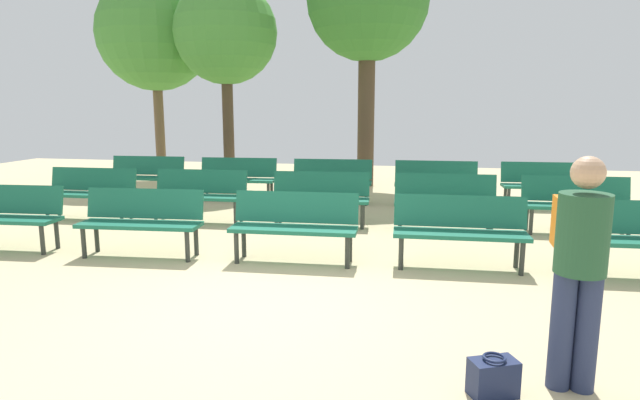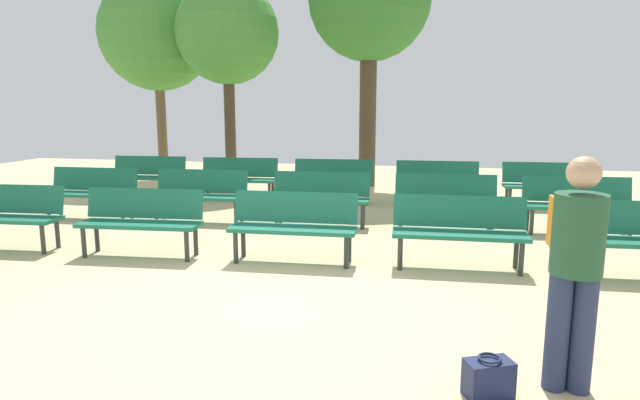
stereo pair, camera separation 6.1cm
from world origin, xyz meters
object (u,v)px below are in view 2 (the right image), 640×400
(bench_r2_c2, at_px, (333,178))
(bench_r0_c1, at_px, (142,218))
(bench_r0_c3, at_px, (459,227))
(tree_2, at_px, (227,34))
(bench_r0_c2, at_px, (294,222))
(visitor_with_backpack, at_px, (575,260))
(bench_r1_c1, at_px, (200,192))
(bench_r2_c4, at_px, (546,182))
(handbag, at_px, (488,378))
(tree_0, at_px, (157,34))
(bench_r2_c0, at_px, (148,174))
(bench_r1_c4, at_px, (577,201))
(bench_r1_c2, at_px, (321,195))
(bench_r2_c3, at_px, (437,180))
(tree_1, at_px, (369,1))
(bench_r1_c0, at_px, (92,189))
(bench_r0_c4, at_px, (634,234))
(bench_r2_c1, at_px, (239,176))
(bench_r1_c3, at_px, (445,198))
(bench_r0_c0, at_px, (5,212))

(bench_r2_c2, bearing_deg, bench_r0_c1, -116.81)
(bench_r0_c3, bearing_deg, tree_2, 128.52)
(bench_r0_c3, distance_m, tree_2, 8.69)
(bench_r0_c1, bearing_deg, bench_r0_c2, -0.23)
(visitor_with_backpack, bearing_deg, bench_r0_c1, -26.26)
(bench_r1_c1, xyz_separation_m, visitor_with_backpack, (4.80, -4.63, 0.43))
(bench_r2_c4, relative_size, handbag, 4.44)
(bench_r2_c4, height_order, handbag, bench_r2_c4)
(bench_r0_c2, bearing_deg, tree_0, 125.69)
(bench_r2_c0, bearing_deg, bench_r1_c4, -14.69)
(bench_r2_c4, bearing_deg, tree_2, 161.69)
(bench_r1_c2, bearing_deg, bench_r0_c1, -135.57)
(bench_r1_c2, relative_size, bench_r2_c3, 1.01)
(tree_1, distance_m, handbag, 10.56)
(bench_r0_c2, relative_size, tree_2, 0.33)
(bench_r2_c4, xyz_separation_m, tree_1, (-3.70, 2.26, 3.83))
(bench_r1_c0, height_order, visitor_with_backpack, visitor_with_backpack)
(bench_r2_c0, bearing_deg, tree_2, 63.05)
(bench_r2_c2, relative_size, bench_r2_c4, 1.00)
(bench_r0_c1, xyz_separation_m, tree_0, (-3.35, 7.04, 3.27))
(tree_2, bearing_deg, bench_r2_c2, -35.81)
(bench_r0_c4, distance_m, visitor_with_backpack, 3.14)
(bench_r1_c1, bearing_deg, bench_r0_c1, -89.53)
(bench_r0_c1, xyz_separation_m, tree_1, (2.22, 6.74, 3.83))
(handbag, bearing_deg, tree_0, 127.40)
(bench_r1_c1, bearing_deg, bench_r2_c1, 89.06)
(bench_r2_c0, height_order, bench_r2_c1, same)
(bench_r0_c3, bearing_deg, bench_r0_c2, -178.37)
(bench_r1_c3, height_order, bench_r2_c0, same)
(bench_r1_c3, bearing_deg, tree_2, 139.47)
(bench_r2_c4, bearing_deg, bench_r2_c2, -179.97)
(bench_r2_c2, bearing_deg, bench_r2_c3, -1.38)
(bench_r0_c3, distance_m, bench_r1_c3, 2.07)
(bench_r0_c2, distance_m, bench_r0_c4, 4.01)
(bench_r0_c3, xyz_separation_m, bench_r1_c4, (1.88, 2.17, 0.00))
(bench_r2_c1, xyz_separation_m, tree_0, (-3.18, 2.85, 3.27))
(bench_r1_c1, xyz_separation_m, handbag, (4.25, -4.87, -0.37))
(bench_r0_c1, relative_size, tree_1, 0.28)
(bench_r0_c4, height_order, bench_r2_c3, same)
(bench_r0_c3, bearing_deg, bench_r2_c3, 91.01)
(visitor_with_backpack, bearing_deg, bench_r0_c2, -43.04)
(tree_1, bearing_deg, tree_2, -174.64)
(bench_r0_c0, bearing_deg, tree_2, 78.53)
(bench_r2_c3, bearing_deg, bench_r1_c4, -44.22)
(bench_r1_c1, distance_m, bench_r1_c3, 4.09)
(bench_r1_c1, distance_m, bench_r2_c2, 2.89)
(bench_r2_c4, relative_size, tree_2, 0.33)
(bench_r1_c0, bearing_deg, bench_r0_c2, -25.54)
(bench_r1_c4, xyz_separation_m, handbag, (-1.82, -5.19, -0.37))
(bench_r1_c2, relative_size, handbag, 4.46)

